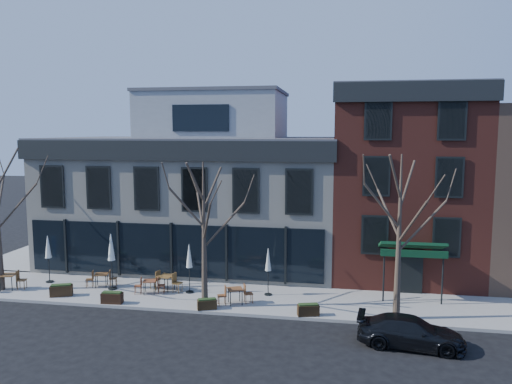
# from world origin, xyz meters

# --- Properties ---
(ground) EXTENTS (120.00, 120.00, 0.00)m
(ground) POSITION_xyz_m (0.00, 0.00, 0.00)
(ground) COLOR black
(ground) RESTS_ON ground
(sidewalk_front) EXTENTS (33.50, 4.70, 0.15)m
(sidewalk_front) POSITION_xyz_m (3.25, -2.15, 0.07)
(sidewalk_front) COLOR gray
(sidewalk_front) RESTS_ON ground
(sidewalk_side) EXTENTS (4.50, 12.00, 0.15)m
(sidewalk_side) POSITION_xyz_m (-11.25, 6.00, 0.07)
(sidewalk_side) COLOR gray
(sidewalk_side) RESTS_ON ground
(corner_building) EXTENTS (18.39, 10.39, 11.10)m
(corner_building) POSITION_xyz_m (0.07, 5.07, 4.72)
(corner_building) COLOR beige
(corner_building) RESTS_ON ground
(red_brick_building) EXTENTS (8.20, 11.78, 11.18)m
(red_brick_building) POSITION_xyz_m (13.00, 4.98, 5.64)
(red_brick_building) COLOR maroon
(red_brick_building) RESTS_ON ground
(tree_mid) EXTENTS (3.50, 3.55, 7.04)m
(tree_mid) POSITION_xyz_m (3.01, -3.90, 3.79)
(tree_mid) COLOR #382B21
(tree_mid) RESTS_ON sidewalk_front
(tree_right) EXTENTS (3.72, 3.77, 7.48)m
(tree_right) POSITION_xyz_m (12.01, -3.90, 4.02)
(tree_right) COLOR #382B21
(tree_right) RESTS_ON sidewalk_front
(parked_sedan) EXTENTS (4.38, 2.16, 1.22)m
(parked_sedan) POSITION_xyz_m (12.29, -6.52, 0.61)
(parked_sedan) COLOR black
(parked_sedan) RESTS_ON ground
(cafe_set_0) EXTENTS (1.96, 0.97, 1.01)m
(cafe_set_0) POSITION_xyz_m (-8.16, -3.13, 0.67)
(cafe_set_0) COLOR brown
(cafe_set_0) RESTS_ON sidewalk_front
(cafe_set_1) EXTENTS (1.72, 0.92, 0.88)m
(cafe_set_1) POSITION_xyz_m (-3.43, -1.83, 0.60)
(cafe_set_1) COLOR brown
(cafe_set_1) RESTS_ON sidewalk_front
(cafe_set_2) EXTENTS (1.66, 0.79, 0.85)m
(cafe_set_2) POSITION_xyz_m (-0.40, -2.46, 0.59)
(cafe_set_2) COLOR brown
(cafe_set_2) RESTS_ON sidewalk_front
(cafe_set_3) EXTENTS (1.96, 0.93, 1.01)m
(cafe_set_3) POSITION_xyz_m (0.29, -1.84, 0.67)
(cafe_set_3) COLOR brown
(cafe_set_3) RESTS_ON sidewalk_front
(cafe_set_4) EXTENTS (1.82, 1.13, 0.95)m
(cafe_set_4) POSITION_xyz_m (4.37, -3.24, 0.64)
(cafe_set_4) COLOR brown
(cafe_set_4) RESTS_ON sidewalk_front
(umbrella_0) EXTENTS (0.43, 0.43, 2.67)m
(umbrella_0) POSITION_xyz_m (-6.71, -1.58, 2.03)
(umbrella_0) COLOR black
(umbrella_0) RESTS_ON sidewalk_front
(umbrella_1) EXTENTS (0.49, 0.49, 3.03)m
(umbrella_1) POSITION_xyz_m (-2.65, -2.13, 2.29)
(umbrella_1) COLOR black
(umbrella_1) RESTS_ON sidewalk_front
(umbrella_2) EXTENTS (0.42, 0.42, 2.60)m
(umbrella_2) POSITION_xyz_m (1.64, -1.98, 1.98)
(umbrella_2) COLOR black
(umbrella_2) RESTS_ON sidewalk_front
(umbrella_4) EXTENTS (0.39, 0.39, 2.47)m
(umbrella_4) POSITION_xyz_m (5.77, -1.64, 1.89)
(umbrella_4) COLOR black
(umbrella_4) RESTS_ON sidewalk_front
(planter_0) EXTENTS (1.18, 0.81, 0.62)m
(planter_0) POSITION_xyz_m (-4.75, -3.62, 0.46)
(planter_0) COLOR #312010
(planter_0) RESTS_ON sidewalk_front
(planter_1) EXTENTS (1.07, 0.48, 0.58)m
(planter_1) POSITION_xyz_m (-1.66, -4.20, 0.44)
(planter_1) COLOR black
(planter_1) RESTS_ON sidewalk_front
(planter_2) EXTENTS (0.99, 0.68, 0.52)m
(planter_2) POSITION_xyz_m (3.19, -4.20, 0.41)
(planter_2) COLOR #322210
(planter_2) RESTS_ON sidewalk_front
(planter_3) EXTENTS (1.07, 0.65, 0.56)m
(planter_3) POSITION_xyz_m (8.03, -4.20, 0.43)
(planter_3) COLOR black
(planter_3) RESTS_ON sidewalk_front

